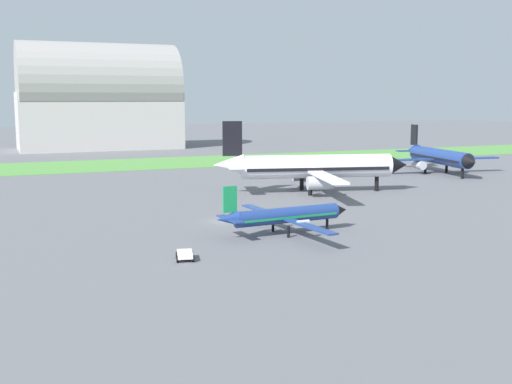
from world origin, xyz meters
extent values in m
plane|color=slate|center=(0.00, 0.00, 0.00)|extent=(600.00, 600.00, 0.00)
cube|color=#549342|center=(0.00, 77.24, 0.04)|extent=(360.00, 28.00, 0.08)
cylinder|color=white|center=(23.52, 18.27, 4.54)|extent=(26.33, 10.10, 3.99)
cone|color=black|center=(37.63, 14.81, 4.54)|extent=(4.46, 4.66, 3.91)
cone|color=white|center=(8.72, 21.89, 5.04)|extent=(5.79, 4.70, 3.59)
cube|color=black|center=(23.52, 18.27, 4.24)|extent=(24.94, 9.83, 0.56)
cube|color=white|center=(24.89, 26.90, 3.84)|extent=(6.61, 17.53, 0.40)
cube|color=white|center=(20.75, 9.98, 3.84)|extent=(6.61, 17.53, 0.40)
cylinder|color=#B7BABF|center=(24.15, 23.85, 2.41)|extent=(4.75, 3.17, 2.20)
cylinder|color=#B7BABF|center=(21.49, 13.02, 2.41)|extent=(4.75, 3.17, 2.20)
cube|color=black|center=(9.42, 21.72, 9.44)|extent=(3.29, 1.24, 5.81)
cube|color=white|center=(10.03, 24.19, 4.94)|extent=(3.32, 5.45, 0.32)
cube|color=white|center=(8.82, 19.25, 4.94)|extent=(3.32, 5.45, 0.32)
cylinder|color=black|center=(34.10, 15.67, 1.27)|extent=(0.72, 0.72, 2.54)
cylinder|color=black|center=(22.51, 21.74, 1.27)|extent=(0.72, 0.72, 2.54)
cylinder|color=black|center=(21.01, 15.65, 1.27)|extent=(0.72, 0.72, 2.54)
cylinder|color=navy|center=(4.34, -10.26, 2.27)|extent=(13.75, 2.92, 1.89)
cone|color=black|center=(11.90, -9.69, 2.27)|extent=(2.03, 2.00, 1.86)
cone|color=navy|center=(-3.59, -10.86, 2.51)|extent=(2.77, 1.90, 1.71)
cube|color=#198C4C|center=(4.34, -10.26, 2.13)|extent=(12.99, 2.90, 0.27)
cube|color=navy|center=(3.57, -5.09, 1.94)|extent=(2.11, 10.49, 0.19)
cube|color=navy|center=(4.36, -15.48, 1.94)|extent=(2.11, 10.49, 0.19)
cylinder|color=#B7BABF|center=(4.24, -6.92, 1.94)|extent=(1.56, 0.72, 0.61)
cylinder|color=#B7BABF|center=(4.75, -13.57, 1.94)|extent=(1.56, 0.72, 0.61)
cube|color=#198C4C|center=(-3.21, -10.83, 4.74)|extent=(1.72, 0.36, 3.03)
cube|color=navy|center=(-3.31, -9.51, 2.46)|extent=(1.33, 2.73, 0.15)
cube|color=navy|center=(-3.11, -12.15, 2.46)|extent=(1.33, 2.73, 0.15)
cylinder|color=black|center=(10.01, -9.83, 0.66)|extent=(0.34, 0.34, 1.33)
cylinder|color=black|center=(3.26, -8.46, 0.66)|extent=(0.34, 0.34, 1.33)
cylinder|color=black|center=(3.54, -12.20, 0.66)|extent=(0.34, 0.34, 1.33)
cylinder|color=navy|center=(60.99, 32.24, 3.70)|extent=(6.49, 21.55, 3.25)
cone|color=black|center=(59.17, 20.54, 3.70)|extent=(3.61, 3.41, 3.19)
cone|color=navy|center=(62.90, 44.52, 4.11)|extent=(3.53, 4.54, 2.93)
cube|color=black|center=(60.99, 32.24, 3.45)|extent=(6.38, 20.39, 0.46)
cube|color=navy|center=(68.10, 31.73, 3.13)|extent=(14.35, 4.23, 0.33)
cube|color=navy|center=(54.07, 33.92, 3.13)|extent=(14.35, 4.23, 0.33)
cylinder|color=#B7BABF|center=(65.57, 32.12, 1.97)|extent=(2.31, 3.78, 1.79)
cylinder|color=#B7BABF|center=(56.59, 33.52, 1.97)|extent=(2.31, 3.78, 1.79)
cube|color=black|center=(62.81, 43.93, 7.69)|extent=(0.80, 2.69, 4.73)
cube|color=navy|center=(64.86, 43.61, 4.02)|extent=(4.37, 2.39, 0.26)
cube|color=navy|center=(60.77, 44.25, 4.02)|extent=(4.37, 2.39, 0.26)
cylinder|color=black|center=(59.63, 23.47, 1.04)|extent=(0.59, 0.59, 2.07)
cylinder|color=black|center=(63.75, 33.31, 1.04)|extent=(0.59, 0.59, 2.07)
cylinder|color=black|center=(58.69, 34.09, 1.04)|extent=(0.59, 0.59, 2.07)
cube|color=white|center=(-10.62, -17.62, 0.62)|extent=(2.02, 2.68, 0.55)
cylinder|color=black|center=(-11.15, -16.63, 0.35)|extent=(0.41, 0.74, 0.70)
cylinder|color=black|center=(-9.69, -16.98, 0.35)|extent=(0.41, 0.74, 0.70)
cylinder|color=black|center=(-11.54, -18.26, 0.35)|extent=(0.41, 0.74, 0.70)
cylinder|color=black|center=(-10.09, -18.61, 0.35)|extent=(0.41, 0.74, 0.70)
cube|color=#BCB7B2|center=(5.08, 130.15, 8.95)|extent=(49.61, 23.79, 17.91)
cylinder|color=gray|center=(5.08, 130.15, 20.28)|extent=(48.62, 26.17, 26.17)
camera|label=1|loc=(-28.25, -77.91, 16.18)|focal=44.75mm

